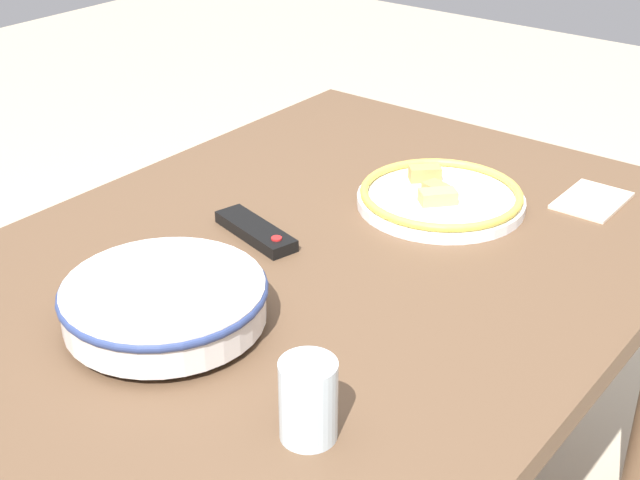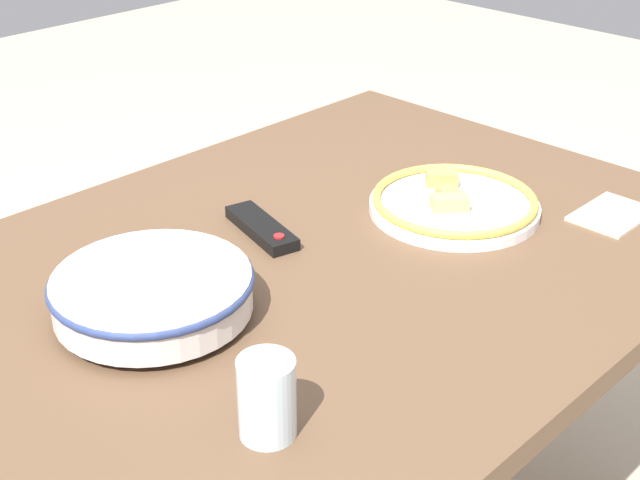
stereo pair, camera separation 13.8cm
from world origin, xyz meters
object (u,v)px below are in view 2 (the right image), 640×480
at_px(drinking_glass, 267,398).
at_px(tv_remote, 262,228).
at_px(noodle_bowl, 153,292).
at_px(food_plate, 454,203).

bearing_deg(drinking_glass, tv_remote, 48.54).
bearing_deg(tv_remote, noodle_bowl, 30.22).
bearing_deg(drinking_glass, food_plate, 17.61).
bearing_deg(tv_remote, food_plate, 162.32).
height_order(noodle_bowl, tv_remote, noodle_bowl).
xyz_separation_m(noodle_bowl, food_plate, (0.56, -0.10, -0.02)).
relative_size(food_plate, tv_remote, 1.65).
bearing_deg(drinking_glass, noodle_bowl, 79.14).
distance_m(noodle_bowl, drinking_glass, 0.30).
relative_size(tv_remote, drinking_glass, 1.75).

